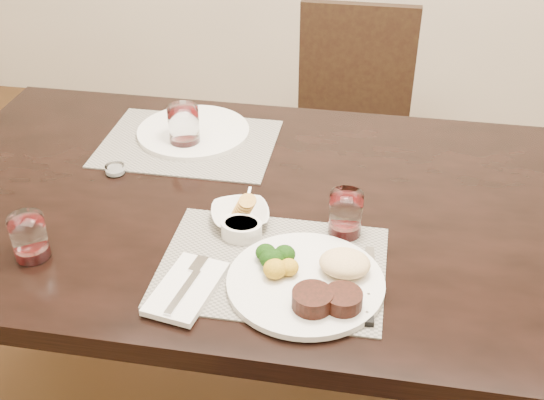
% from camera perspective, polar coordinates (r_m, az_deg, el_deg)
% --- Properties ---
extents(dining_table, '(2.00, 1.00, 0.75)m').
position_cam_1_polar(dining_table, '(1.64, 4.43, -2.87)').
color(dining_table, black).
rests_on(dining_table, ground).
extents(chair_far, '(0.42, 0.42, 0.90)m').
position_cam_1_polar(chair_far, '(2.52, 6.65, 6.66)').
color(chair_far, black).
rests_on(chair_far, ground).
extents(placemat_near, '(0.46, 0.34, 0.00)m').
position_cam_1_polar(placemat_near, '(1.41, 0.04, -5.56)').
color(placemat_near, gray).
rests_on(placemat_near, dining_table).
extents(placemat_far, '(0.46, 0.34, 0.00)m').
position_cam_1_polar(placemat_far, '(1.85, -6.99, 4.74)').
color(placemat_far, gray).
rests_on(placemat_far, dining_table).
extents(dinner_plate, '(0.31, 0.31, 0.06)m').
position_cam_1_polar(dinner_plate, '(1.35, 3.44, -6.72)').
color(dinner_plate, silver).
rests_on(dinner_plate, placemat_near).
extents(napkin_fork, '(0.14, 0.20, 0.02)m').
position_cam_1_polar(napkin_fork, '(1.35, -7.15, -7.31)').
color(napkin_fork, silver).
rests_on(napkin_fork, placemat_near).
extents(steak_knife, '(0.03, 0.24, 0.01)m').
position_cam_1_polar(steak_knife, '(1.34, 8.07, -7.98)').
color(steak_knife, silver).
rests_on(steak_knife, placemat_near).
extents(cracker_bowl, '(0.16, 0.16, 0.06)m').
position_cam_1_polar(cracker_bowl, '(1.52, -2.68, -1.28)').
color(cracker_bowl, silver).
rests_on(cracker_bowl, placemat_near).
extents(sauce_ramekin, '(0.09, 0.14, 0.07)m').
position_cam_1_polar(sauce_ramekin, '(1.48, -2.57, -2.39)').
color(sauce_ramekin, silver).
rests_on(sauce_ramekin, placemat_near).
extents(wine_glass_near, '(0.07, 0.07, 0.10)m').
position_cam_1_polar(wine_glass_near, '(1.48, 6.16, -1.33)').
color(wine_glass_near, silver).
rests_on(wine_glass_near, placemat_near).
extents(far_plate, '(0.31, 0.31, 0.01)m').
position_cam_1_polar(far_plate, '(1.89, -6.59, 5.71)').
color(far_plate, silver).
rests_on(far_plate, placemat_far).
extents(wine_glass_far, '(0.08, 0.08, 0.11)m').
position_cam_1_polar(wine_glass_far, '(1.82, -7.37, 5.96)').
color(wine_glass_far, silver).
rests_on(wine_glass_far, placemat_far).
extents(wine_glass_side, '(0.07, 0.07, 0.10)m').
position_cam_1_polar(wine_glass_side, '(1.50, -19.61, -3.12)').
color(wine_glass_side, silver).
rests_on(wine_glass_side, dining_table).
extents(salt_cellar, '(0.05, 0.05, 0.02)m').
position_cam_1_polar(salt_cellar, '(1.75, -12.99, 2.47)').
color(salt_cellar, silver).
rests_on(salt_cellar, dining_table).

